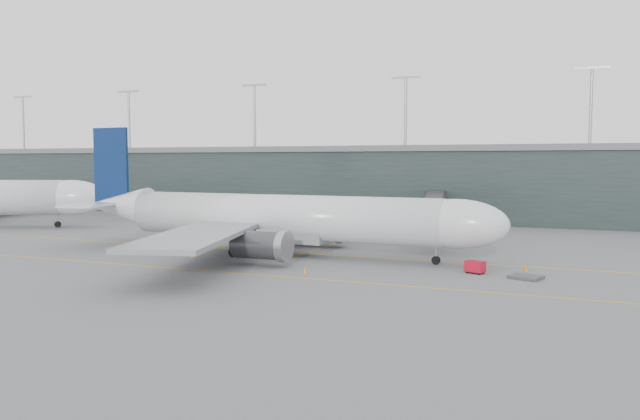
% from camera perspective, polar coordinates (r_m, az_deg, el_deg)
% --- Properties ---
extents(ground, '(320.00, 320.00, 0.00)m').
position_cam_1_polar(ground, '(87.62, -3.28, -3.45)').
color(ground, '#525257').
rests_on(ground, ground).
extents(taxiline_a, '(160.00, 0.25, 0.02)m').
position_cam_1_polar(taxiline_a, '(84.05, -4.45, -3.79)').
color(taxiline_a, '#C99012').
rests_on(taxiline_a, ground).
extents(taxiline_b, '(160.00, 0.25, 0.02)m').
position_cam_1_polar(taxiline_b, '(70.28, -10.30, -5.49)').
color(taxiline_b, '#C99012').
rests_on(taxiline_b, ground).
extents(taxiline_lead_main, '(0.25, 60.00, 0.02)m').
position_cam_1_polar(taxiline_lead_main, '(104.25, 3.92, -2.17)').
color(taxiline_lead_main, '#C99012').
rests_on(taxiline_lead_main, ground).
extents(taxiline_lead_adj, '(0.25, 60.00, 0.02)m').
position_cam_1_polar(taxiline_lead_adj, '(149.68, -26.62, -0.61)').
color(taxiline_lead_adj, '#C99012').
rests_on(taxiline_lead_adj, ground).
extents(terminal, '(240.00, 36.00, 29.00)m').
position_cam_1_polar(terminal, '(141.47, 6.79, 2.66)').
color(terminal, '#1D2828').
rests_on(terminal, ground).
extents(main_aircraft, '(60.34, 56.82, 16.95)m').
position_cam_1_polar(main_aircraft, '(81.04, -3.89, -0.72)').
color(main_aircraft, silver).
rests_on(main_aircraft, ground).
extents(jet_bridge, '(10.83, 42.93, 6.48)m').
position_cam_1_polar(jet_bridge, '(104.92, 10.99, 0.46)').
color(jet_bridge, '#2C2C31').
rests_on(jet_bridge, ground).
extents(gse_cart, '(2.30, 1.89, 1.35)m').
position_cam_1_polar(gse_cart, '(69.57, 14.00, -5.04)').
color(gse_cart, '#B20C21').
rests_on(gse_cart, ground).
extents(baggage_dolly, '(3.73, 3.36, 0.31)m').
position_cam_1_polar(baggage_dolly, '(68.03, 18.30, -5.83)').
color(baggage_dolly, '#3D3D43').
rests_on(baggage_dolly, ground).
extents(uld_a, '(1.95, 1.56, 1.76)m').
position_cam_1_polar(uld_a, '(99.88, -3.43, -1.94)').
color(uld_a, '#393A3E').
rests_on(uld_a, ground).
extents(uld_b, '(2.11, 1.77, 1.77)m').
position_cam_1_polar(uld_b, '(98.53, -2.36, -2.02)').
color(uld_b, '#393A3E').
rests_on(uld_b, ground).
extents(uld_c, '(1.82, 1.47, 1.62)m').
position_cam_1_polar(uld_c, '(97.01, -0.97, -2.16)').
color(uld_c, '#393A3E').
rests_on(uld_c, ground).
extents(cone_nose, '(0.50, 0.50, 0.80)m').
position_cam_1_polar(cone_nose, '(72.61, 18.32, -5.02)').
color(cone_nose, orange).
rests_on(cone_nose, ground).
extents(cone_wing_stbd, '(0.44, 0.44, 0.70)m').
position_cam_1_polar(cone_wing_stbd, '(67.50, -1.39, -5.54)').
color(cone_wing_stbd, orange).
rests_on(cone_wing_stbd, ground).
extents(cone_wing_port, '(0.49, 0.49, 0.79)m').
position_cam_1_polar(cone_wing_port, '(94.82, 3.57, -2.61)').
color(cone_wing_port, '#D1550B').
rests_on(cone_wing_port, ground).
extents(cone_tail, '(0.43, 0.43, 0.68)m').
position_cam_1_polar(cone_tail, '(80.41, -11.53, -4.01)').
color(cone_tail, '#E4550C').
rests_on(cone_tail, ground).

